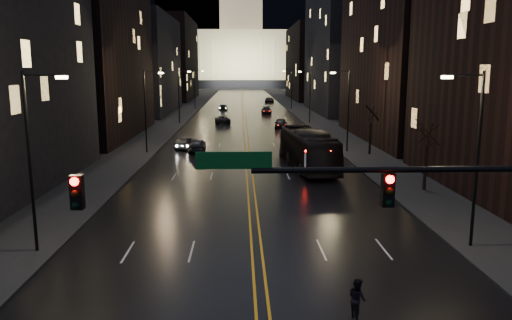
{
  "coord_description": "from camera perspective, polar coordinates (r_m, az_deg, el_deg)",
  "views": [
    {
      "loc": [
        -0.81,
        -14.05,
        9.07
      ],
      "look_at": [
        0.08,
        13.66,
        4.02
      ],
      "focal_mm": 35.0,
      "sensor_mm": 36.0,
      "label": 1
    }
  ],
  "objects": [
    {
      "name": "receding_car_c",
      "position": [
        103.05,
        1.19,
        5.67
      ],
      "size": [
        2.16,
        5.08,
        1.46
      ],
      "primitive_type": "imported",
      "rotation": [
        0.0,
        0.0,
        -0.02
      ],
      "color": "black",
      "rests_on": "ground"
    },
    {
      "name": "streetlamp_right_dist",
      "position": [
        114.71,
        4.01,
        8.3
      ],
      "size": [
        2.13,
        0.25,
        9.0
      ],
      "color": "black",
      "rests_on": "ground"
    },
    {
      "name": "building_left_dist",
      "position": [
        155.4,
        -9.5,
        11.26
      ],
      "size": [
        12.0,
        40.0,
        24.0
      ],
      "primitive_type": "cube",
      "color": "black",
      "rests_on": "ground"
    },
    {
      "name": "capitol",
      "position": [
        264.18,
        -1.71,
        12.07
      ],
      "size": [
        90.0,
        50.0,
        58.5
      ],
      "color": "black",
      "rests_on": "ground"
    },
    {
      "name": "center_line",
      "position": [
        144.34,
        -1.53,
        6.72
      ],
      "size": [
        0.62,
        320.0,
        0.01
      ],
      "primitive_type": "cube",
      "color": "orange",
      "rests_on": "road"
    },
    {
      "name": "road",
      "position": [
        144.34,
        -1.53,
        6.71
      ],
      "size": [
        20.0,
        320.0,
        0.02
      ],
      "primitive_type": "cube",
      "color": "black",
      "rests_on": "ground"
    },
    {
      "name": "oncoming_car_a",
      "position": [
        55.76,
        -6.76,
        1.72
      ],
      "size": [
        2.09,
        4.79,
        1.61
      ],
      "primitive_type": "imported",
      "rotation": [
        0.0,
        0.0,
        3.18
      ],
      "color": "black",
      "rests_on": "ground"
    },
    {
      "name": "streetlamp_left_far",
      "position": [
        84.74,
        -8.7,
        7.5
      ],
      "size": [
        2.13,
        0.25,
        9.0
      ],
      "color": "black",
      "rests_on": "ground"
    },
    {
      "name": "building_right_mid",
      "position": [
        108.34,
        10.0,
        12.24
      ],
      "size": [
        12.0,
        34.0,
        26.0
      ],
      "primitive_type": "cube",
      "color": "black",
      "rests_on": "ground"
    },
    {
      "name": "sidewalk_left",
      "position": [
        144.93,
        -7.11,
        6.68
      ],
      "size": [
        8.0,
        320.0,
        0.16
      ],
      "primitive_type": "cube",
      "color": "black",
      "rests_on": "ground"
    },
    {
      "name": "streetlamp_right_mid",
      "position": [
        55.43,
        10.32,
        6.03
      ],
      "size": [
        2.13,
        0.25,
        9.0
      ],
      "color": "black",
      "rests_on": "ground"
    },
    {
      "name": "tree_right_far",
      "position": [
        54.05,
        13.02,
        5.23
      ],
      "size": [
        2.4,
        2.4,
        6.65
      ],
      "color": "black",
      "rests_on": "ground"
    },
    {
      "name": "streetlamp_right_near",
      "position": [
        27.01,
        23.68,
        0.96
      ],
      "size": [
        2.13,
        0.25,
        9.0
      ],
      "color": "black",
      "rests_on": "ground"
    },
    {
      "name": "traffic_signal",
      "position": [
        16.07,
        23.03,
        -4.81
      ],
      "size": [
        17.29,
        0.45,
        7.0
      ],
      "color": "black",
      "rests_on": "ground"
    },
    {
      "name": "oncoming_car_d",
      "position": [
        112.36,
        -3.8,
        6.01
      ],
      "size": [
        2.31,
        4.82,
        1.36
      ],
      "primitive_type": "imported",
      "rotation": [
        0.0,
        0.0,
        3.23
      ],
      "color": "black",
      "rests_on": "ground"
    },
    {
      "name": "building_left_far",
      "position": [
        107.96,
        -12.85,
        10.56
      ],
      "size": [
        12.0,
        34.0,
        20.0
      ],
      "primitive_type": "cube",
      "color": "black",
      "rests_on": "ground"
    },
    {
      "name": "tree_right_mid",
      "position": [
        38.87,
        19.01,
        3.05
      ],
      "size": [
        2.4,
        2.4,
        6.65
      ],
      "color": "black",
      "rests_on": "ground"
    },
    {
      "name": "streetlamp_left_dist",
      "position": [
        114.56,
        -6.93,
        8.25
      ],
      "size": [
        2.13,
        0.25,
        9.0
      ],
      "color": "black",
      "rests_on": "ground"
    },
    {
      "name": "oncoming_car_c",
      "position": [
        84.63,
        -3.84,
        4.63
      ],
      "size": [
        2.94,
        5.35,
        1.42
      ],
      "primitive_type": "imported",
      "rotation": [
        0.0,
        0.0,
        3.26
      ],
      "color": "black",
      "rests_on": "ground"
    },
    {
      "name": "oncoming_car_b",
      "position": [
        57.98,
        -8.21,
        1.88
      ],
      "size": [
        1.97,
        4.23,
        1.34
      ],
      "primitive_type": "imported",
      "rotation": [
        0.0,
        0.0,
        3.0
      ],
      "color": "black",
      "rests_on": "ground"
    },
    {
      "name": "streetlamp_left_mid",
      "position": [
        55.11,
        -12.36,
        5.93
      ],
      "size": [
        2.13,
        0.25,
        9.0
      ],
      "color": "black",
      "rests_on": "ground"
    },
    {
      "name": "streetlamp_left_near",
      "position": [
        26.35,
        -24.12,
        0.71
      ],
      "size": [
        2.13,
        0.25,
        9.0
      ],
      "color": "black",
      "rests_on": "ground"
    },
    {
      "name": "receding_car_b",
      "position": [
        77.62,
        2.85,
        4.19
      ],
      "size": [
        2.27,
        4.83,
        1.6
      ],
      "primitive_type": "imported",
      "rotation": [
        0.0,
        0.0,
        -0.08
      ],
      "color": "black",
      "rests_on": "ground"
    },
    {
      "name": "building_left_mid",
      "position": [
        71.15,
        -18.88,
        13.75
      ],
      "size": [
        12.0,
        30.0,
        28.0
      ],
      "primitive_type": "cube",
      "color": "black",
      "rests_on": "ground"
    },
    {
      "name": "receding_car_d",
      "position": [
        138.94,
        1.54,
        6.87
      ],
      "size": [
        2.75,
        5.42,
        1.47
      ],
      "primitive_type": "imported",
      "rotation": [
        0.0,
        0.0,
        -0.06
      ],
      "color": "black",
      "rests_on": "ground"
    },
    {
      "name": "bus",
      "position": [
        46.42,
        5.96,
        1.24
      ],
      "size": [
        4.13,
        13.07,
        3.58
      ],
      "primitive_type": "imported",
      "rotation": [
        0.0,
        0.0,
        0.09
      ],
      "color": "black",
      "rests_on": "ground"
    },
    {
      "name": "pedestrian_b",
      "position": [
        19.36,
        11.51,
        -15.25
      ],
      "size": [
        0.62,
        0.85,
        1.56
      ],
      "primitive_type": "imported",
      "rotation": [
        0.0,
        0.0,
        1.88
      ],
      "color": "black",
      "rests_on": "ground"
    },
    {
      "name": "sidewalk_right",
      "position": [
        145.09,
        4.04,
        6.74
      ],
      "size": [
        8.0,
        320.0,
        0.16
      ],
      "primitive_type": "cube",
      "color": "black",
      "rests_on": "ground"
    },
    {
      "name": "streetlamp_right_far",
      "position": [
        84.95,
        6.07,
        7.57
      ],
      "size": [
        2.13,
        0.25,
        9.0
      ],
      "color": "black",
      "rests_on": "ground"
    },
    {
      "name": "receding_car_a",
      "position": [
        53.52,
        3.6,
        1.31
      ],
      "size": [
        2.06,
        4.47,
        1.42
      ],
      "primitive_type": "imported",
      "rotation": [
        0.0,
        0.0,
        -0.13
      ],
      "color": "black",
      "rests_on": "ground"
    },
    {
      "name": "building_right_dist",
      "position": [
        155.6,
        6.33,
        10.97
      ],
      "size": [
        12.0,
        40.0,
        22.0
      ],
      "primitive_type": "cube",
      "color": "black",
      "rests_on": "ground"
    }
  ]
}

